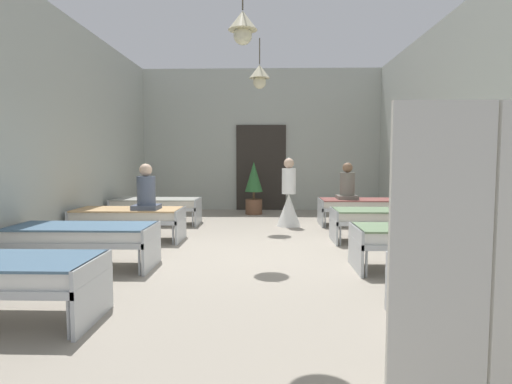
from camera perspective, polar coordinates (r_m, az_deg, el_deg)
The scene contains 13 objects.
ground_plane at distance 6.70m, azimuth -0.11°, elevation -8.56°, with size 7.26×11.82×0.10m, color #9E9384.
room_shell at distance 7.93m, azimuth 0.19°, elevation 8.33°, with size 7.06×11.42×3.97m.
bed_right_row_0 at distance 4.34m, azimuth 30.75°, elevation -9.79°, with size 1.90×0.84×0.57m.
bed_left_row_1 at distance 6.18m, azimuth -22.15°, elevation -5.38°, with size 1.90×0.84×0.57m.
bed_right_row_1 at distance 6.03m, azimuth 21.91°, elevation -5.60°, with size 1.90×0.84×0.57m.
bed_left_row_2 at distance 7.94m, azimuth -16.63°, elevation -3.11°, with size 1.90×0.84×0.57m.
bed_right_row_2 at distance 7.82m, azimuth 17.09°, elevation -3.22°, with size 1.90×0.84×0.57m.
bed_left_row_3 at distance 9.74m, azimuth -13.14°, elevation -1.65°, with size 1.90×0.84×0.57m.
bed_right_row_3 at distance 9.65m, azimuth 14.08°, elevation -1.72°, with size 1.90×0.84×0.57m.
nurse_near_aisle at distance 9.26m, azimuth 4.39°, elevation -1.30°, with size 0.52×0.52×1.49m.
patient_seated_primary at distance 9.55m, azimuth 12.08°, elevation 0.84°, with size 0.44×0.44×0.80m.
patient_seated_secondary at distance 7.70m, azimuth -14.44°, elevation -0.07°, with size 0.44×0.44×0.80m.
potted_plant at distance 11.17m, azimuth -0.30°, elevation 0.80°, with size 0.46×0.46×1.38m.
Camera 1 is at (0.20, -6.52, 1.46)m, focal length 29.98 mm.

